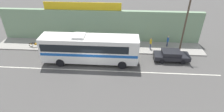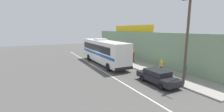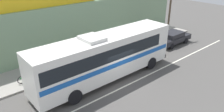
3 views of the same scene
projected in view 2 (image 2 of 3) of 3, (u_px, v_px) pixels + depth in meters
name	position (u px, v px, depth m)	size (l,w,h in m)	color
ground_plane	(99.00, 65.00, 22.70)	(70.00, 70.00, 0.00)	#4F4C49
sidewalk_slab	(128.00, 61.00, 25.02)	(30.00, 3.60, 0.14)	gray
storefront_facade	(139.00, 46.00, 25.58)	(30.00, 0.70, 4.80)	gray
storefront_billboard	(132.00, 29.00, 27.20)	(11.30, 0.12, 1.10)	gold
road_center_stripe	(94.00, 66.00, 22.34)	(30.00, 0.14, 0.01)	silver
intercity_bus	(103.00, 50.00, 23.24)	(11.87, 2.60, 3.78)	white
parked_car	(158.00, 76.00, 14.88)	(4.46, 1.91, 1.37)	black
utility_pole	(187.00, 39.00, 13.73)	(1.60, 0.22, 8.28)	brown
motorcycle_green	(101.00, 51.00, 32.48)	(1.91, 0.56, 0.94)	black
motorcycle_orange	(109.00, 54.00, 29.11)	(1.90, 0.56, 0.94)	black
pedestrian_far_right	(185.00, 69.00, 16.26)	(0.30, 0.48, 1.61)	navy
pedestrian_by_curb	(133.00, 55.00, 24.30)	(0.30, 0.48, 1.74)	brown
pedestrian_far_left	(161.00, 65.00, 18.10)	(0.30, 0.48, 1.63)	navy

